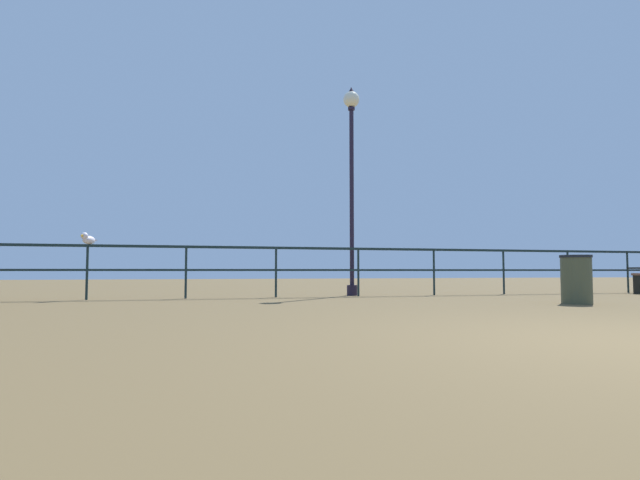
# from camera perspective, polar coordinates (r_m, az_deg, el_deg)

# --- Properties ---
(pier_railing) EXTENTS (20.65, 0.05, 1.00)m
(pier_railing) POSITION_cam_1_polar(r_m,az_deg,el_deg) (10.52, 4.31, -2.31)
(pier_railing) COLOR black
(pier_railing) RESTS_ON ground_plane
(lamppost_center) EXTENTS (0.34, 0.34, 4.47)m
(lamppost_center) POSITION_cam_1_polar(r_m,az_deg,el_deg) (11.01, 3.55, 9.16)
(lamppost_center) COLOR black
(lamppost_center) RESTS_ON ground_plane
(seagull_on_rail) EXTENTS (0.27, 0.41, 0.21)m
(seagull_on_rail) POSITION_cam_1_polar(r_m,az_deg,el_deg) (10.05, -24.53, 0.10)
(seagull_on_rail) COLOR silver
(seagull_on_rail) RESTS_ON pier_railing
(trash_bin) EXTENTS (0.48, 0.48, 0.77)m
(trash_bin) POSITION_cam_1_polar(r_m,az_deg,el_deg) (9.03, 26.76, -3.94)
(trash_bin) COLOR #414730
(trash_bin) RESTS_ON ground_plane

